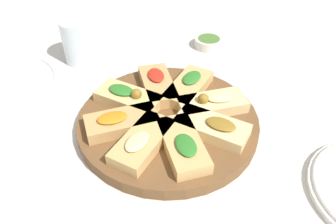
% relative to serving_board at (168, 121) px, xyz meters
% --- Properties ---
extents(ground_plane, '(3.00, 3.00, 0.00)m').
position_rel_serving_board_xyz_m(ground_plane, '(0.00, 0.00, -0.01)').
color(ground_plane, silver).
extents(serving_board, '(0.32, 0.32, 0.02)m').
position_rel_serving_board_xyz_m(serving_board, '(0.00, 0.00, 0.00)').
color(serving_board, brown).
rests_on(serving_board, ground_plane).
extents(focaccia_slice_0, '(0.13, 0.11, 0.04)m').
position_rel_serving_board_xyz_m(focaccia_slice_0, '(0.07, 0.04, 0.02)').
color(focaccia_slice_0, '#E5C689').
rests_on(focaccia_slice_0, serving_board).
extents(focaccia_slice_1, '(0.09, 0.13, 0.03)m').
position_rel_serving_board_xyz_m(focaccia_slice_1, '(0.02, 0.08, 0.02)').
color(focaccia_slice_1, tan).
rests_on(focaccia_slice_1, serving_board).
extents(focaccia_slice_2, '(0.11, 0.13, 0.03)m').
position_rel_serving_board_xyz_m(focaccia_slice_2, '(-0.04, 0.08, 0.02)').
color(focaccia_slice_2, tan).
rests_on(focaccia_slice_2, serving_board).
extents(focaccia_slice_3, '(0.13, 0.09, 0.04)m').
position_rel_serving_board_xyz_m(focaccia_slice_3, '(-0.08, 0.02, 0.02)').
color(focaccia_slice_3, '#DBB775').
rests_on(focaccia_slice_3, serving_board).
extents(focaccia_slice_4, '(0.13, 0.11, 0.03)m').
position_rel_serving_board_xyz_m(focaccia_slice_4, '(-0.07, -0.04, 0.02)').
color(focaccia_slice_4, tan).
rests_on(focaccia_slice_4, serving_board).
extents(focaccia_slice_5, '(0.09, 0.13, 0.03)m').
position_rel_serving_board_xyz_m(focaccia_slice_5, '(-0.02, -0.08, 0.02)').
color(focaccia_slice_5, tan).
rests_on(focaccia_slice_5, serving_board).
extents(focaccia_slice_6, '(0.11, 0.13, 0.03)m').
position_rel_serving_board_xyz_m(focaccia_slice_6, '(0.04, -0.07, 0.02)').
color(focaccia_slice_6, tan).
rests_on(focaccia_slice_6, serving_board).
extents(focaccia_slice_7, '(0.13, 0.09, 0.03)m').
position_rel_serving_board_xyz_m(focaccia_slice_7, '(0.08, -0.02, 0.02)').
color(focaccia_slice_7, '#E5C689').
rests_on(focaccia_slice_7, serving_board).
extents(water_glass, '(0.08, 0.08, 0.10)m').
position_rel_serving_board_xyz_m(water_glass, '(-0.25, 0.18, 0.04)').
color(water_glass, silver).
rests_on(water_glass, ground_plane).
extents(dipping_bowl, '(0.07, 0.07, 0.02)m').
position_rel_serving_board_xyz_m(dipping_bowl, '(0.03, 0.31, 0.00)').
color(dipping_bowl, silver).
rests_on(dipping_bowl, ground_plane).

